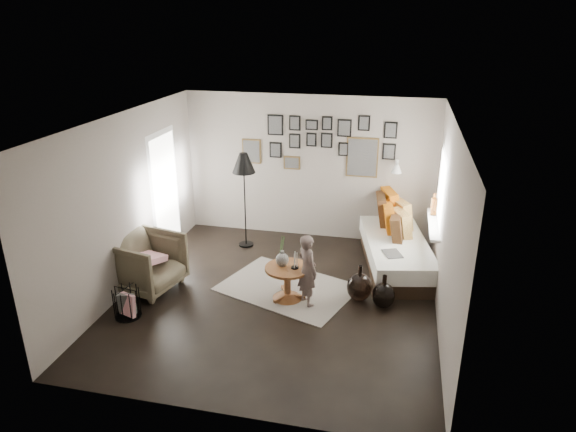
% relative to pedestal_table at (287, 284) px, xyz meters
% --- Properties ---
extents(ground, '(4.80, 4.80, 0.00)m').
position_rel_pedestal_table_xyz_m(ground, '(-0.15, -0.02, -0.23)').
color(ground, black).
rests_on(ground, ground).
extents(wall_back, '(4.50, 0.00, 4.50)m').
position_rel_pedestal_table_xyz_m(wall_back, '(-0.15, 2.38, 1.07)').
color(wall_back, gray).
rests_on(wall_back, ground).
extents(wall_front, '(4.50, 0.00, 4.50)m').
position_rel_pedestal_table_xyz_m(wall_front, '(-0.15, -2.42, 1.07)').
color(wall_front, gray).
rests_on(wall_front, ground).
extents(wall_left, '(0.00, 4.80, 4.80)m').
position_rel_pedestal_table_xyz_m(wall_left, '(-2.40, -0.02, 1.07)').
color(wall_left, gray).
rests_on(wall_left, ground).
extents(wall_right, '(0.00, 4.80, 4.80)m').
position_rel_pedestal_table_xyz_m(wall_right, '(2.10, -0.02, 1.07)').
color(wall_right, gray).
rests_on(wall_right, ground).
extents(ceiling, '(4.80, 4.80, 0.00)m').
position_rel_pedestal_table_xyz_m(ceiling, '(-0.15, -0.02, 2.37)').
color(ceiling, white).
rests_on(ceiling, wall_back).
extents(door_left, '(0.00, 2.14, 2.14)m').
position_rel_pedestal_table_xyz_m(door_left, '(-2.38, 1.18, 0.82)').
color(door_left, white).
rests_on(door_left, wall_left).
extents(window_right, '(0.15, 1.32, 1.30)m').
position_rel_pedestal_table_xyz_m(window_right, '(2.03, 1.32, 0.70)').
color(window_right, white).
rests_on(window_right, wall_right).
extents(gallery_wall, '(2.74, 0.03, 1.08)m').
position_rel_pedestal_table_xyz_m(gallery_wall, '(0.14, 2.36, 1.51)').
color(gallery_wall, brown).
rests_on(gallery_wall, wall_back).
extents(wall_sconce, '(0.18, 0.36, 0.16)m').
position_rel_pedestal_table_xyz_m(wall_sconce, '(1.40, 2.11, 1.23)').
color(wall_sconce, white).
rests_on(wall_sconce, wall_back).
extents(rug, '(2.25, 1.90, 0.01)m').
position_rel_pedestal_table_xyz_m(rug, '(-0.07, 0.29, -0.23)').
color(rug, beige).
rests_on(rug, ground).
extents(pedestal_table, '(0.65, 0.65, 0.51)m').
position_rel_pedestal_table_xyz_m(pedestal_table, '(0.00, 0.00, 0.00)').
color(pedestal_table, brown).
rests_on(pedestal_table, ground).
extents(vase, '(0.18, 0.18, 0.46)m').
position_rel_pedestal_table_xyz_m(vase, '(-0.08, 0.02, 0.41)').
color(vase, black).
rests_on(vase, pedestal_table).
extents(candles, '(0.11, 0.11, 0.24)m').
position_rel_pedestal_table_xyz_m(candles, '(0.11, -0.00, 0.39)').
color(candles, black).
rests_on(candles, pedestal_table).
extents(daybed, '(1.34, 2.31, 1.07)m').
position_rel_pedestal_table_xyz_m(daybed, '(1.50, 1.46, 0.11)').
color(daybed, black).
rests_on(daybed, ground).
extents(magazine_on_daybed, '(0.34, 0.39, 0.02)m').
position_rel_pedestal_table_xyz_m(magazine_on_daybed, '(1.45, 0.80, 0.26)').
color(magazine_on_daybed, black).
rests_on(magazine_on_daybed, daybed).
extents(armchair, '(1.09, 1.07, 0.84)m').
position_rel_pedestal_table_xyz_m(armchair, '(-2.11, -0.14, 0.18)').
color(armchair, brown).
rests_on(armchair, ground).
extents(armchair_cushion, '(0.47, 0.47, 0.17)m').
position_rel_pedestal_table_xyz_m(armchair_cushion, '(-2.08, -0.09, 0.25)').
color(armchair_cushion, white).
rests_on(armchair_cushion, armchair).
extents(floor_lamp, '(0.40, 0.40, 1.70)m').
position_rel_pedestal_table_xyz_m(floor_lamp, '(-1.13, 1.66, 1.23)').
color(floor_lamp, black).
rests_on(floor_lamp, ground).
extents(magazine_basket, '(0.39, 0.39, 0.43)m').
position_rel_pedestal_table_xyz_m(magazine_basket, '(-2.03, -0.94, -0.02)').
color(magazine_basket, black).
rests_on(magazine_basket, ground).
extents(demijohn_large, '(0.37, 0.37, 0.55)m').
position_rel_pedestal_table_xyz_m(demijohn_large, '(1.02, 0.19, -0.02)').
color(demijohn_large, black).
rests_on(demijohn_large, ground).
extents(demijohn_small, '(0.32, 0.32, 0.50)m').
position_rel_pedestal_table_xyz_m(demijohn_small, '(1.37, 0.07, -0.05)').
color(demijohn_small, black).
rests_on(demijohn_small, ground).
extents(child, '(0.45, 0.46, 1.07)m').
position_rel_pedestal_table_xyz_m(child, '(0.30, -0.07, 0.30)').
color(child, '#685652').
rests_on(child, ground).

